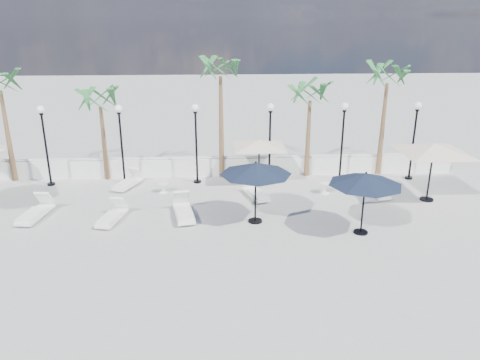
{
  "coord_description": "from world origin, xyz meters",
  "views": [
    {
      "loc": [
        0.95,
        -15.01,
        7.71
      ],
      "look_at": [
        1.87,
        2.51,
        1.5
      ],
      "focal_mm": 35.0,
      "sensor_mm": 36.0,
      "label": 1
    }
  ],
  "objects_px": {
    "lounger_4": "(112,216)",
    "parasol_navy_right": "(366,179)",
    "parasol_cream_sq_b": "(434,144)",
    "lounger_6": "(256,192)",
    "lounger_1": "(128,182)",
    "lounger_5": "(376,190)",
    "lounger_3": "(35,212)",
    "parasol_navy_mid": "(256,169)",
    "lounger_2": "(184,211)",
    "parasol_cream_sq_a": "(259,140)"
  },
  "relations": [
    {
      "from": "lounger_4",
      "to": "parasol_navy_right",
      "type": "xyz_separation_m",
      "value": [
        9.5,
        -1.53,
        1.89
      ]
    },
    {
      "from": "parasol_cream_sq_b",
      "to": "lounger_6",
      "type": "bearing_deg",
      "value": 174.41
    },
    {
      "from": "lounger_1",
      "to": "lounger_5",
      "type": "xyz_separation_m",
      "value": [
        11.37,
        -1.6,
        -0.0
      ]
    },
    {
      "from": "lounger_3",
      "to": "parasol_navy_mid",
      "type": "height_order",
      "value": "parasol_navy_mid"
    },
    {
      "from": "lounger_4",
      "to": "lounger_5",
      "type": "distance_m",
      "value": 11.55
    },
    {
      "from": "lounger_5",
      "to": "parasol_navy_right",
      "type": "xyz_separation_m",
      "value": [
        -1.82,
        -3.83,
        1.89
      ]
    },
    {
      "from": "parasol_navy_mid",
      "to": "lounger_3",
      "type": "bearing_deg",
      "value": 174.82
    },
    {
      "from": "lounger_3",
      "to": "lounger_4",
      "type": "height_order",
      "value": "lounger_3"
    },
    {
      "from": "lounger_1",
      "to": "lounger_4",
      "type": "bearing_deg",
      "value": -67.37
    },
    {
      "from": "lounger_1",
      "to": "lounger_6",
      "type": "height_order",
      "value": "lounger_6"
    },
    {
      "from": "lounger_6",
      "to": "parasol_cream_sq_b",
      "type": "relative_size",
      "value": 0.36
    },
    {
      "from": "lounger_2",
      "to": "parasol_navy_mid",
      "type": "xyz_separation_m",
      "value": [
        2.84,
        -0.58,
        1.93
      ]
    },
    {
      "from": "lounger_5",
      "to": "parasol_navy_mid",
      "type": "relative_size",
      "value": 0.69
    },
    {
      "from": "lounger_5",
      "to": "parasol_cream_sq_b",
      "type": "relative_size",
      "value": 0.35
    },
    {
      "from": "lounger_3",
      "to": "lounger_6",
      "type": "bearing_deg",
      "value": 19.91
    },
    {
      "from": "lounger_6",
      "to": "parasol_navy_right",
      "type": "height_order",
      "value": "parasol_navy_right"
    },
    {
      "from": "lounger_1",
      "to": "parasol_navy_mid",
      "type": "distance_m",
      "value": 7.34
    },
    {
      "from": "lounger_2",
      "to": "lounger_4",
      "type": "relative_size",
      "value": 1.12
    },
    {
      "from": "lounger_5",
      "to": "parasol_cream_sq_a",
      "type": "distance_m",
      "value": 5.78
    },
    {
      "from": "lounger_3",
      "to": "lounger_6",
      "type": "xyz_separation_m",
      "value": [
        8.99,
        1.81,
        -0.02
      ]
    },
    {
      "from": "lounger_6",
      "to": "lounger_2",
      "type": "bearing_deg",
      "value": -164.96
    },
    {
      "from": "lounger_2",
      "to": "lounger_5",
      "type": "relative_size",
      "value": 1.14
    },
    {
      "from": "lounger_1",
      "to": "parasol_cream_sq_b",
      "type": "relative_size",
      "value": 0.36
    },
    {
      "from": "lounger_5",
      "to": "parasol_navy_right",
      "type": "relative_size",
      "value": 0.72
    },
    {
      "from": "lounger_3",
      "to": "parasol_navy_right",
      "type": "bearing_deg",
      "value": -0.48
    },
    {
      "from": "lounger_1",
      "to": "lounger_3",
      "type": "xyz_separation_m",
      "value": [
        -3.08,
        -3.43,
        0.03
      ]
    },
    {
      "from": "parasol_navy_mid",
      "to": "parasol_cream_sq_b",
      "type": "relative_size",
      "value": 0.5
    },
    {
      "from": "parasol_cream_sq_a",
      "to": "lounger_4",
      "type": "bearing_deg",
      "value": -146.48
    },
    {
      "from": "lounger_2",
      "to": "lounger_5",
      "type": "bearing_deg",
      "value": 3.01
    },
    {
      "from": "lounger_2",
      "to": "parasol_navy_right",
      "type": "relative_size",
      "value": 0.82
    },
    {
      "from": "lounger_1",
      "to": "parasol_navy_right",
      "type": "relative_size",
      "value": 0.73
    },
    {
      "from": "parasol_cream_sq_b",
      "to": "parasol_navy_right",
      "type": "bearing_deg",
      "value": -141.5
    },
    {
      "from": "lounger_1",
      "to": "parasol_navy_right",
      "type": "xyz_separation_m",
      "value": [
        9.55,
        -5.44,
        1.89
      ]
    },
    {
      "from": "lounger_3",
      "to": "parasol_cream_sq_a",
      "type": "height_order",
      "value": "parasol_cream_sq_a"
    },
    {
      "from": "parasol_navy_mid",
      "to": "parasol_navy_right",
      "type": "height_order",
      "value": "parasol_navy_mid"
    },
    {
      "from": "parasol_navy_mid",
      "to": "parasol_cream_sq_b",
      "type": "xyz_separation_m",
      "value": [
        7.74,
        1.87,
        0.37
      ]
    },
    {
      "from": "lounger_6",
      "to": "lounger_4",
      "type": "bearing_deg",
      "value": -177.04
    },
    {
      "from": "lounger_5",
      "to": "lounger_6",
      "type": "bearing_deg",
      "value": 171.76
    },
    {
      "from": "lounger_3",
      "to": "parasol_navy_right",
      "type": "relative_size",
      "value": 0.8
    },
    {
      "from": "lounger_5",
      "to": "lounger_2",
      "type": "bearing_deg",
      "value": -174.98
    },
    {
      "from": "lounger_2",
      "to": "lounger_4",
      "type": "distance_m",
      "value": 2.81
    },
    {
      "from": "lounger_2",
      "to": "parasol_navy_mid",
      "type": "relative_size",
      "value": 0.79
    },
    {
      "from": "lounger_1",
      "to": "lounger_5",
      "type": "bearing_deg",
      "value": 13.94
    },
    {
      "from": "parasol_cream_sq_b",
      "to": "lounger_3",
      "type": "bearing_deg",
      "value": -176.27
    },
    {
      "from": "parasol_navy_mid",
      "to": "lounger_4",
      "type": "bearing_deg",
      "value": 176.73
    },
    {
      "from": "lounger_5",
      "to": "parasol_cream_sq_a",
      "type": "height_order",
      "value": "parasol_cream_sq_a"
    },
    {
      "from": "lounger_6",
      "to": "parasol_cream_sq_b",
      "type": "xyz_separation_m",
      "value": [
        7.5,
        -0.73,
        2.33
      ]
    },
    {
      "from": "lounger_2",
      "to": "lounger_6",
      "type": "xyz_separation_m",
      "value": [
        3.07,
        2.02,
        -0.03
      ]
    },
    {
      "from": "lounger_5",
      "to": "lounger_6",
      "type": "height_order",
      "value": "lounger_6"
    },
    {
      "from": "lounger_1",
      "to": "parasol_navy_right",
      "type": "bearing_deg",
      "value": -7.68
    }
  ]
}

